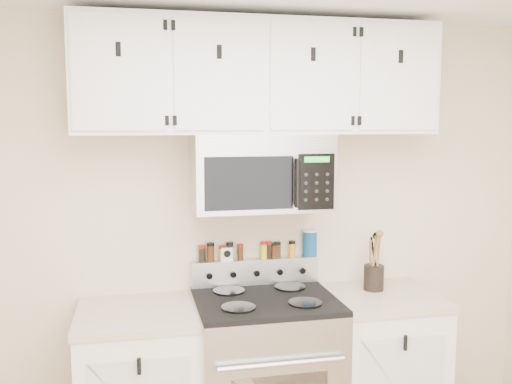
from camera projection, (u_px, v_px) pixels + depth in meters
back_wall at (254, 233)px, 3.40m from camera, size 3.50×0.01×2.50m
range at (265, 378)px, 3.18m from camera, size 0.76×0.65×1.10m
base_cabinet_right at (379, 369)px, 3.35m from camera, size 0.64×0.62×0.92m
microwave at (261, 172)px, 3.17m from camera, size 0.76×0.44×0.42m
upper_cabinets at (260, 77)px, 3.13m from camera, size 2.00×0.35×0.62m
utensil_crock at (374, 275)px, 3.36m from camera, size 0.12×0.12×0.34m
kitchen_timer at (226, 254)px, 3.34m from camera, size 0.07×0.06×0.08m
salt_canister at (310, 243)px, 3.44m from camera, size 0.09×0.09×0.16m
spice_jar_0 at (202, 253)px, 3.31m from camera, size 0.04×0.04×0.09m
spice_jar_1 at (211, 252)px, 3.32m from camera, size 0.05×0.05×0.11m
spice_jar_2 at (223, 253)px, 3.34m from camera, size 0.04×0.04×0.09m
spice_jar_3 at (230, 251)px, 3.34m from camera, size 0.04×0.04×0.11m
spice_jar_4 at (240, 252)px, 3.36m from camera, size 0.04×0.04×0.09m
spice_jar_5 at (264, 250)px, 3.39m from camera, size 0.04×0.04×0.10m
spice_jar_6 at (269, 250)px, 3.39m from camera, size 0.04×0.04×0.10m
spice_jar_7 at (274, 250)px, 3.40m from camera, size 0.04×0.04×0.09m
spice_jar_8 at (277, 250)px, 3.41m from camera, size 0.04×0.04×0.10m
spice_jar_9 at (292, 249)px, 3.42m from camera, size 0.04×0.04×0.10m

